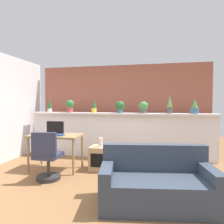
{
  "coord_description": "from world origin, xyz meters",
  "views": [
    {
      "loc": [
        0.9,
        -3.1,
        1.43
      ],
      "look_at": [
        -0.04,
        1.4,
        1.22
      ],
      "focal_mm": 32.11,
      "sensor_mm": 36.0,
      "label": 1
    }
  ],
  "objects": [
    {
      "name": "potted_plant_6",
      "position": [
        1.85,
        1.96,
        1.33
      ],
      "size": [
        0.19,
        0.19,
        0.35
      ],
      "color": "#386B84",
      "rests_on": "plant_shelf"
    },
    {
      "name": "brick_wall_behind",
      "position": [
        0.0,
        2.6,
        1.25
      ],
      "size": [
        4.8,
        0.1,
        2.5
      ],
      "primitive_type": "cube",
      "color": "#9E5442",
      "rests_on": "ground"
    },
    {
      "name": "divider_wall",
      "position": [
        0.0,
        2.0,
        0.57
      ],
      "size": [
        4.8,
        0.16,
        1.13
      ],
      "primitive_type": "cube",
      "color": "silver",
      "rests_on": "ground"
    },
    {
      "name": "couch",
      "position": [
        0.95,
        -0.26,
        0.28
      ],
      "size": [
        1.66,
        0.98,
        0.8
      ],
      "color": "#333D4C",
      "rests_on": "ground"
    },
    {
      "name": "potted_plant_3",
      "position": [
        0.06,
        1.93,
        1.34
      ],
      "size": [
        0.23,
        0.23,
        0.3
      ],
      "color": "#386B84",
      "rests_on": "plant_shelf"
    },
    {
      "name": "potted_plant_1",
      "position": [
        -1.32,
        1.94,
        1.37
      ],
      "size": [
        0.23,
        0.23,
        0.34
      ],
      "color": "#B7474C",
      "rests_on": "plant_shelf"
    },
    {
      "name": "office_chair",
      "position": [
        -1.01,
        0.2,
        0.39
      ],
      "size": [
        0.47,
        0.48,
        0.91
      ],
      "color": "#262628",
      "rests_on": "ground"
    },
    {
      "name": "potted_plant_5",
      "position": [
        1.27,
        1.94,
        1.38
      ],
      "size": [
        0.12,
        0.12,
        0.46
      ],
      "color": "#4C4C51",
      "rests_on": "plant_shelf"
    },
    {
      "name": "side_cube_shelf",
      "position": [
        -0.23,
        0.99,
        0.25
      ],
      "size": [
        0.4,
        0.41,
        0.5
      ],
      "color": "tan",
      "rests_on": "ground"
    },
    {
      "name": "vase_on_shelf",
      "position": [
        -0.2,
        0.95,
        0.6
      ],
      "size": [
        0.09,
        0.09,
        0.19
      ],
      "primitive_type": "cylinder",
      "color": "silver",
      "rests_on": "side_cube_shelf"
    },
    {
      "name": "potted_plant_2",
      "position": [
        -0.65,
        1.98,
        1.34
      ],
      "size": [
        0.13,
        0.13,
        0.34
      ],
      "color": "gold",
      "rests_on": "plant_shelf"
    },
    {
      "name": "desk",
      "position": [
        -1.15,
        0.81,
        0.67
      ],
      "size": [
        1.1,
        0.6,
        0.75
      ],
      "color": "#99754C",
      "rests_on": "ground"
    },
    {
      "name": "book_on_desk",
      "position": [
        -0.98,
        0.69,
        0.77
      ],
      "size": [
        0.15,
        0.11,
        0.04
      ],
      "primitive_type": "cube",
      "color": "#2D4C8C",
      "rests_on": "desk"
    },
    {
      "name": "ground_plane",
      "position": [
        0.0,
        0.0,
        0.0
      ],
      "size": [
        12.0,
        12.0,
        0.0
      ],
      "primitive_type": "plane",
      "color": "brown"
    },
    {
      "name": "tv_monitor",
      "position": [
        -1.2,
        0.89,
        0.89
      ],
      "size": [
        0.39,
        0.04,
        0.28
      ],
      "primitive_type": "cube",
      "color": "black",
      "rests_on": "desk"
    },
    {
      "name": "potted_plant_4",
      "position": [
        0.64,
        1.98,
        1.33
      ],
      "size": [
        0.23,
        0.23,
        0.29
      ],
      "color": "#4C4C51",
      "rests_on": "plant_shelf"
    },
    {
      "name": "potted_plant_0",
      "position": [
        -1.9,
        1.92,
        1.35
      ],
      "size": [
        0.12,
        0.12,
        0.35
      ],
      "color": "silver",
      "rests_on": "plant_shelf"
    },
    {
      "name": "plant_shelf",
      "position": [
        0.0,
        1.96,
        1.15
      ],
      "size": [
        4.8,
        0.32,
        0.04
      ],
      "primitive_type": "cube",
      "color": "silver",
      "rests_on": "divider_wall"
    }
  ]
}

